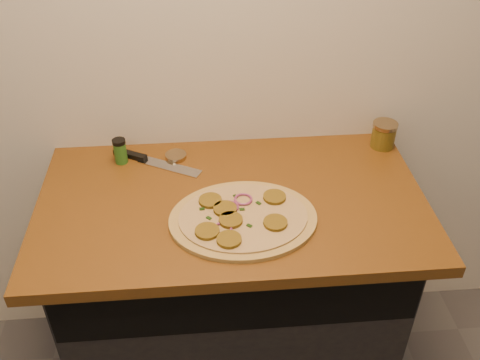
{
  "coord_description": "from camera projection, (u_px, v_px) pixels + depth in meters",
  "views": [
    {
      "loc": [
        -0.08,
        0.13,
        1.94
      ],
      "look_at": [
        0.03,
        1.44,
        0.95
      ],
      "focal_mm": 40.0,
      "sensor_mm": 36.0,
      "label": 1
    }
  ],
  "objects": [
    {
      "name": "cabinet",
      "position": [
        232.0,
        292.0,
        1.96
      ],
      "size": [
        1.1,
        0.6,
        0.86
      ],
      "primitive_type": "cube",
      "color": "black",
      "rests_on": "ground"
    },
    {
      "name": "countertop",
      "position": [
        232.0,
        202.0,
        1.67
      ],
      "size": [
        1.2,
        0.7,
        0.04
      ],
      "primitive_type": "cube",
      "color": "brown",
      "rests_on": "cabinet"
    },
    {
      "name": "pizza",
      "position": [
        242.0,
        218.0,
        1.56
      ],
      "size": [
        0.44,
        0.44,
        0.03
      ],
      "color": "tan",
      "rests_on": "countertop"
    },
    {
      "name": "chefs_knife",
      "position": [
        148.0,
        160.0,
        1.81
      ],
      "size": [
        0.3,
        0.19,
        0.02
      ],
      "color": "#B7BAC1",
      "rests_on": "countertop"
    },
    {
      "name": "mason_jar_lid",
      "position": [
        176.0,
        156.0,
        1.83
      ],
      "size": [
        0.08,
        0.08,
        0.02
      ],
      "primitive_type": "cylinder",
      "rotation": [
        0.0,
        0.0,
        0.03
      ],
      "color": "#9C825B",
      "rests_on": "countertop"
    },
    {
      "name": "salsa_jar",
      "position": [
        384.0,
        135.0,
        1.86
      ],
      "size": [
        0.09,
        0.09,
        0.09
      ],
      "color": "maroon",
      "rests_on": "countertop"
    },
    {
      "name": "spice_shaker",
      "position": [
        120.0,
        151.0,
        1.78
      ],
      "size": [
        0.04,
        0.04,
        0.09
      ],
      "color": "#2D6921",
      "rests_on": "countertop"
    },
    {
      "name": "flour_spill",
      "position": [
        278.0,
        210.0,
        1.61
      ],
      "size": [
        0.17,
        0.17,
        0.0
      ],
      "primitive_type": "cylinder",
      "rotation": [
        0.0,
        0.0,
        0.14
      ],
      "color": "silver",
      "rests_on": "countertop"
    }
  ]
}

